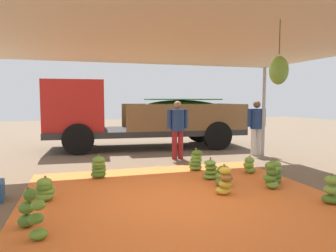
{
  "coord_description": "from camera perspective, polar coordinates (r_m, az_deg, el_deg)",
  "views": [
    {
      "loc": [
        -1.71,
        -4.94,
        1.74
      ],
      "look_at": [
        0.27,
        1.79,
        1.15
      ],
      "focal_mm": 32.77,
      "sensor_mm": 36.0,
      "label": 1
    }
  ],
  "objects": [
    {
      "name": "banana_bunch_9",
      "position": [
        6.4,
        18.62,
        -8.81
      ],
      "size": [
        0.38,
        0.37,
        0.57
      ],
      "color": "#6B9E38",
      "rests_on": "tarp_orange"
    },
    {
      "name": "banana_bunch_8",
      "position": [
        7.66,
        5.22,
        -6.44
      ],
      "size": [
        0.45,
        0.44,
        0.55
      ],
      "color": "#6B9E38",
      "rests_on": "tarp_orange"
    },
    {
      "name": "banana_bunch_3",
      "position": [
        6.83,
        19.09,
        -8.19
      ],
      "size": [
        0.46,
        0.47,
        0.52
      ],
      "color": "#6B9E38",
      "rests_on": "tarp_orange"
    },
    {
      "name": "banana_bunch_10",
      "position": [
        7.56,
        14.9,
        -7.12
      ],
      "size": [
        0.34,
        0.31,
        0.43
      ],
      "color": "#75A83D",
      "rests_on": "tarp_orange"
    },
    {
      "name": "banana_bunch_11",
      "position": [
        6.84,
        7.91,
        -8.15
      ],
      "size": [
        0.45,
        0.43,
        0.49
      ],
      "color": "#6B9E38",
      "rests_on": "tarp_orange"
    },
    {
      "name": "cargo_truck_main",
      "position": [
        11.2,
        -5.5,
        2.05
      ],
      "size": [
        7.06,
        2.82,
        2.4
      ],
      "color": "#2D2D2D",
      "rests_on": "ground"
    },
    {
      "name": "banana_bunch_2",
      "position": [
        7.06,
        -12.77,
        -7.55
      ],
      "size": [
        0.41,
        0.42,
        0.53
      ],
      "color": "#477523",
      "rests_on": "tarp_orange"
    },
    {
      "name": "worker_1",
      "position": [
        10.04,
        16.13,
        0.45
      ],
      "size": [
        0.63,
        0.39,
        1.72
      ],
      "color": "silver",
      "rests_on": "ground"
    },
    {
      "name": "banana_bunch_4",
      "position": [
        5.92,
        28.1,
        -10.58
      ],
      "size": [
        0.37,
        0.37,
        0.51
      ],
      "color": "#477523",
      "rests_on": "tarp_orange"
    },
    {
      "name": "banana_bunch_6",
      "position": [
        6.37,
        10.3,
        -9.21
      ],
      "size": [
        0.41,
        0.41,
        0.44
      ],
      "color": "#518428",
      "rests_on": "tarp_orange"
    },
    {
      "name": "tent_canopy",
      "position": [
        5.23,
        3.11,
        15.68
      ],
      "size": [
        8.0,
        7.0,
        2.8
      ],
      "color": "#9EA0A5",
      "rests_on": "ground"
    },
    {
      "name": "banana_bunch_1",
      "position": [
        5.79,
        -21.93,
        -10.96
      ],
      "size": [
        0.4,
        0.4,
        0.43
      ],
      "color": "#6B9E38",
      "rests_on": "tarp_orange"
    },
    {
      "name": "worker_0",
      "position": [
        9.01,
        1.79,
        0.13
      ],
      "size": [
        0.63,
        0.38,
        1.72
      ],
      "color": "maroon",
      "rests_on": "ground"
    },
    {
      "name": "banana_bunch_7",
      "position": [
        4.31,
        -23.11,
        -15.95
      ],
      "size": [
        0.3,
        0.32,
        0.55
      ],
      "color": "#60932D",
      "rests_on": "tarp_orange"
    },
    {
      "name": "banana_bunch_5",
      "position": [
        4.75,
        -24.65,
        -13.89
      ],
      "size": [
        0.33,
        0.31,
        0.55
      ],
      "color": "#477523",
      "rests_on": "tarp_orange"
    },
    {
      "name": "ground_plane",
      "position": [
        8.31,
        -4.2,
        -7.27
      ],
      "size": [
        40.0,
        40.0,
        0.0
      ],
      "primitive_type": "plane",
      "color": "brown"
    },
    {
      "name": "banana_bunch_0",
      "position": [
        5.8,
        10.51,
        -10.15
      ],
      "size": [
        0.33,
        0.32,
        0.56
      ],
      "color": "gold",
      "rests_on": "tarp_orange"
    },
    {
      "name": "tarp_orange",
      "position": [
        5.51,
        2.6,
        -13.51
      ],
      "size": [
        5.45,
        5.33,
        0.01
      ],
      "primitive_type": "cube",
      "color": "orange",
      "rests_on": "ground"
    }
  ]
}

